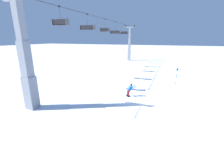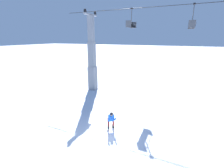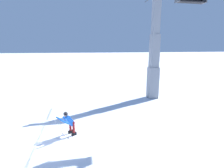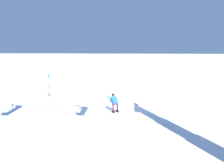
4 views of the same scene
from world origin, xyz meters
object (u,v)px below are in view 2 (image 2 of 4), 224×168
chairlift_seat_nearest (131,25)px  chairlift_seat_second (191,25)px  lift_tower_near (92,59)px  skier_carving_main (111,119)px

chairlift_seat_nearest → chairlift_seat_second: size_ratio=0.86×
lift_tower_near → chairlift_seat_second: (10.63, -0.00, 3.73)m
lift_tower_near → chairlift_seat_second: size_ratio=4.29×
skier_carving_main → chairlift_seat_second: (4.52, 7.57, 6.80)m
skier_carving_main → lift_tower_near: 10.19m
lift_tower_near → chairlift_seat_nearest: size_ratio=4.98×
skier_carving_main → lift_tower_near: size_ratio=0.18×
skier_carving_main → lift_tower_near: bearing=128.9°
skier_carving_main → chairlift_seat_nearest: (-1.22, 7.57, 7.00)m
lift_tower_near → skier_carving_main: bearing=-51.1°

